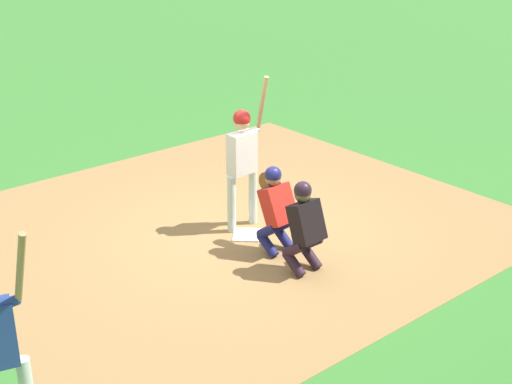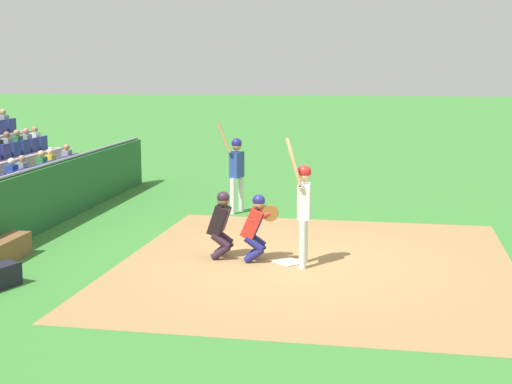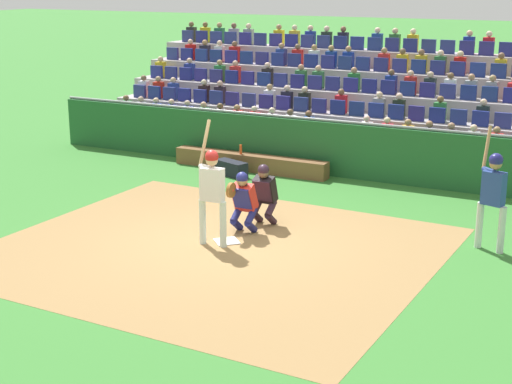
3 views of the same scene
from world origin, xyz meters
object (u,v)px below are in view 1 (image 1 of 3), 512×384
(catcher_crouching, at_px, (276,205))
(home_plate_umpire, at_px, (304,223))
(batter_at_plate, at_px, (243,155))
(home_plate_marker, at_px, (248,235))

(catcher_crouching, height_order, home_plate_umpire, home_plate_umpire)
(batter_at_plate, height_order, catcher_crouching, batter_at_plate)
(batter_at_plate, bearing_deg, catcher_crouching, -100.77)
(catcher_crouching, relative_size, home_plate_umpire, 0.99)
(batter_at_plate, relative_size, catcher_crouching, 1.84)
(catcher_crouching, xyz_separation_m, home_plate_umpire, (-0.13, -0.69, -0.01))
(home_plate_umpire, bearing_deg, home_plate_marker, 83.49)
(home_plate_marker, height_order, batter_at_plate, batter_at_plate)
(home_plate_marker, relative_size, catcher_crouching, 0.34)
(home_plate_marker, bearing_deg, catcher_crouching, -92.13)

